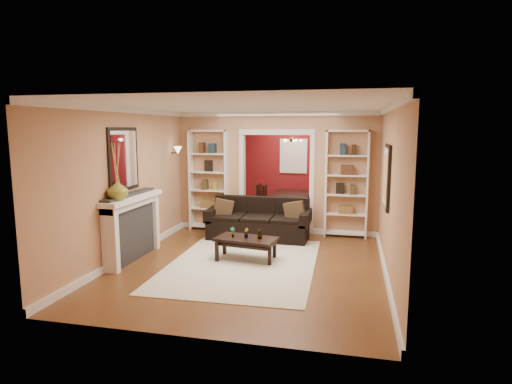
% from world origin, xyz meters
% --- Properties ---
extents(floor, '(8.00, 8.00, 0.00)m').
position_xyz_m(floor, '(0.00, 0.00, 0.00)').
color(floor, brown).
rests_on(floor, ground).
extents(ceiling, '(8.00, 8.00, 0.00)m').
position_xyz_m(ceiling, '(0.00, 0.00, 2.70)').
color(ceiling, white).
rests_on(ceiling, ground).
extents(wall_back, '(8.00, 0.00, 8.00)m').
position_xyz_m(wall_back, '(0.00, 4.00, 1.35)').
color(wall_back, tan).
rests_on(wall_back, ground).
extents(wall_front, '(8.00, 0.00, 8.00)m').
position_xyz_m(wall_front, '(0.00, -4.00, 1.35)').
color(wall_front, tan).
rests_on(wall_front, ground).
extents(wall_left, '(0.00, 8.00, 8.00)m').
position_xyz_m(wall_left, '(-2.25, 0.00, 1.35)').
color(wall_left, tan).
rests_on(wall_left, ground).
extents(wall_right, '(0.00, 8.00, 8.00)m').
position_xyz_m(wall_right, '(2.25, 0.00, 1.35)').
color(wall_right, tan).
rests_on(wall_right, ground).
extents(partition_wall, '(4.50, 0.15, 2.70)m').
position_xyz_m(partition_wall, '(0.00, 1.20, 1.35)').
color(partition_wall, tan).
rests_on(partition_wall, floor).
extents(red_back_panel, '(4.44, 0.04, 2.64)m').
position_xyz_m(red_back_panel, '(0.00, 3.97, 1.32)').
color(red_back_panel, maroon).
rests_on(red_back_panel, floor).
extents(dining_window, '(0.78, 0.03, 0.98)m').
position_xyz_m(dining_window, '(0.00, 3.93, 1.55)').
color(dining_window, '#8CA5CC').
rests_on(dining_window, wall_back).
extents(area_rug, '(2.55, 3.51, 0.01)m').
position_xyz_m(area_rug, '(-0.14, -1.31, 0.01)').
color(area_rug, beige).
rests_on(area_rug, floor).
extents(sofa, '(2.19, 0.94, 0.85)m').
position_xyz_m(sofa, '(-0.25, 0.45, 0.43)').
color(sofa, black).
rests_on(sofa, floor).
extents(pillow_left, '(0.41, 0.23, 0.40)m').
position_xyz_m(pillow_left, '(-1.03, 0.43, 0.62)').
color(pillow_left, brown).
rests_on(pillow_left, sofa).
extents(pillow_right, '(0.43, 0.19, 0.42)m').
position_xyz_m(pillow_right, '(0.52, 0.43, 0.62)').
color(pillow_right, brown).
rests_on(pillow_right, sofa).
extents(coffee_table, '(1.15, 0.74, 0.40)m').
position_xyz_m(coffee_table, '(-0.14, -1.07, 0.20)').
color(coffee_table, black).
rests_on(coffee_table, floor).
extents(plant_left, '(0.12, 0.10, 0.18)m').
position_xyz_m(plant_left, '(-0.39, -1.07, 0.50)').
color(plant_left, '#336626').
rests_on(plant_left, coffee_table).
extents(plant_center, '(0.11, 0.12, 0.17)m').
position_xyz_m(plant_center, '(-0.14, -1.07, 0.49)').
color(plant_center, '#336626').
rests_on(plant_center, coffee_table).
extents(plant_right, '(0.11, 0.11, 0.19)m').
position_xyz_m(plant_right, '(0.11, -1.07, 0.50)').
color(plant_right, '#336626').
rests_on(plant_right, coffee_table).
extents(bookshelf_left, '(0.90, 0.30, 2.30)m').
position_xyz_m(bookshelf_left, '(-1.55, 1.03, 1.15)').
color(bookshelf_left, white).
rests_on(bookshelf_left, floor).
extents(bookshelf_right, '(0.90, 0.30, 2.30)m').
position_xyz_m(bookshelf_right, '(1.55, 1.03, 1.15)').
color(bookshelf_right, white).
rests_on(bookshelf_right, floor).
extents(fireplace, '(0.32, 1.70, 1.16)m').
position_xyz_m(fireplace, '(-2.09, -1.50, 0.58)').
color(fireplace, white).
rests_on(fireplace, floor).
extents(vase, '(0.41, 0.41, 0.35)m').
position_xyz_m(vase, '(-2.09, -1.97, 1.34)').
color(vase, olive).
rests_on(vase, fireplace).
extents(mirror, '(0.03, 0.95, 1.10)m').
position_xyz_m(mirror, '(-2.23, -1.50, 1.80)').
color(mirror, silver).
rests_on(mirror, wall_left).
extents(wall_sconce, '(0.18, 0.18, 0.22)m').
position_xyz_m(wall_sconce, '(-2.15, 0.55, 1.83)').
color(wall_sconce, '#FFE0A5').
rests_on(wall_sconce, wall_left).
extents(framed_art, '(0.04, 0.85, 1.05)m').
position_xyz_m(framed_art, '(2.21, -1.00, 1.55)').
color(framed_art, black).
rests_on(framed_art, wall_right).
extents(dining_table, '(1.78, 0.99, 0.63)m').
position_xyz_m(dining_table, '(0.13, 2.75, 0.31)').
color(dining_table, black).
rests_on(dining_table, floor).
extents(dining_chair_nw, '(0.59, 0.59, 0.95)m').
position_xyz_m(dining_chair_nw, '(-0.42, 2.45, 0.48)').
color(dining_chair_nw, black).
rests_on(dining_chair_nw, floor).
extents(dining_chair_ne, '(0.45, 0.45, 0.92)m').
position_xyz_m(dining_chair_ne, '(0.68, 2.45, 0.46)').
color(dining_chair_ne, black).
rests_on(dining_chair_ne, floor).
extents(dining_chair_sw, '(0.54, 0.54, 0.84)m').
position_xyz_m(dining_chair_sw, '(-0.42, 3.05, 0.42)').
color(dining_chair_sw, black).
rests_on(dining_chair_sw, floor).
extents(dining_chair_se, '(0.52, 0.52, 0.80)m').
position_xyz_m(dining_chair_se, '(0.68, 3.05, 0.40)').
color(dining_chair_se, black).
rests_on(dining_chair_se, floor).
extents(chandelier, '(0.50, 0.50, 0.30)m').
position_xyz_m(chandelier, '(0.00, 2.70, 2.02)').
color(chandelier, '#362A18').
rests_on(chandelier, ceiling).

